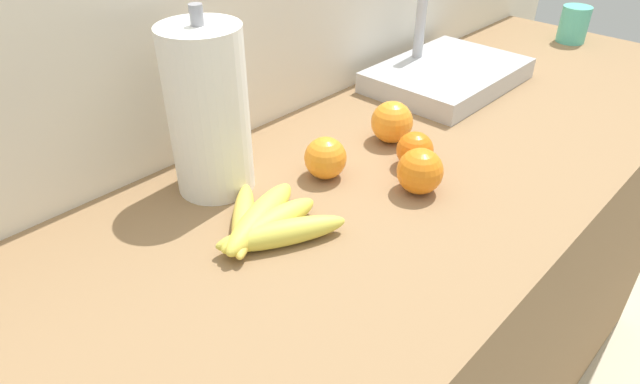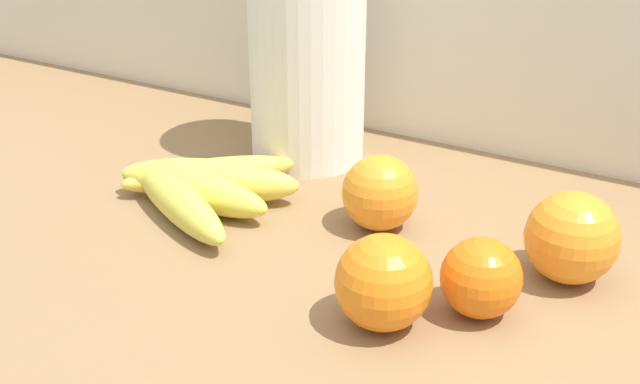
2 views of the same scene
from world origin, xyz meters
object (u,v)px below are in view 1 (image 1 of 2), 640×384
orange_front (415,150)px  paper_towel_roll (208,112)px  orange_center (392,122)px  sink_basin (447,74)px  mug (574,24)px  orange_right (325,158)px  banana_bunch (265,223)px  orange_back_right (420,171)px

orange_front → paper_towel_roll: paper_towel_roll is taller
orange_center → sink_basin: bearing=13.3°
orange_center → paper_towel_roll: 0.36m
sink_basin → orange_front: bearing=-155.9°
orange_front → paper_towel_roll: 0.36m
mug → sink_basin: bearing=170.3°
mug → paper_towel_roll: bearing=173.5°
orange_center → orange_right: bearing=178.7°
paper_towel_roll → sink_basin: (0.64, -0.04, -0.11)m
orange_right → paper_towel_roll: 0.21m
banana_bunch → orange_back_right: 0.27m
orange_right → orange_front: orange_right is taller
orange_front → mug: mug is taller
orange_back_right → paper_towel_roll: bearing=130.2°
orange_center → orange_front: size_ratio=1.22×
paper_towel_roll → mug: 1.15m
orange_right → sink_basin: sink_basin is taller
orange_back_right → orange_front: size_ratio=1.17×
orange_center → orange_front: 0.10m
orange_back_right → sink_basin: bearing=26.9°
orange_right → orange_center: orange_center is taller
banana_bunch → orange_front: orange_front is taller
banana_bunch → orange_right: (0.18, 0.05, 0.02)m
orange_back_right → orange_front: 0.08m
orange_front → sink_basin: (0.36, 0.16, -0.01)m
orange_back_right → orange_center: size_ratio=0.96×
orange_center → sink_basin: 0.32m
orange_back_right → orange_center: (0.11, 0.14, 0.00)m
orange_center → mug: 0.82m
orange_right → paper_towel_roll: (-0.15, 0.11, 0.10)m
orange_back_right → mug: (0.93, 0.13, 0.01)m
orange_back_right → orange_right: orange_back_right is taller
banana_bunch → orange_front: size_ratio=3.17×
orange_front → sink_basin: size_ratio=0.18×
banana_bunch → orange_front: 0.32m
orange_back_right → orange_right: size_ratio=1.05×
sink_basin → mug: 0.51m
orange_right → sink_basin: size_ratio=0.20×
sink_basin → mug: (0.51, -0.09, 0.02)m
orange_right → orange_center: bearing=-1.3°
paper_towel_roll → mug: bearing=-6.5°
orange_right → banana_bunch: bearing=-165.8°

